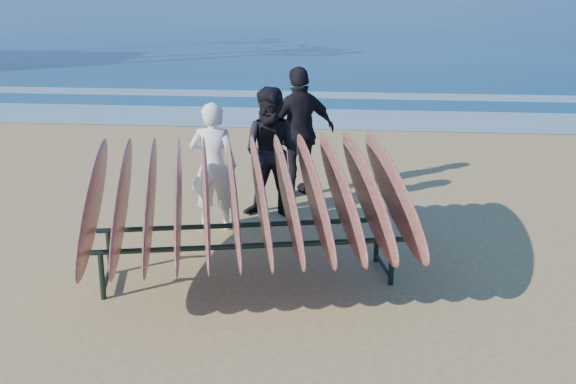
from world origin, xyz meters
name	(u,v)px	position (x,y,z in m)	size (l,w,h in m)	color
ground	(279,308)	(0.00, 0.00, 0.00)	(120.00, 120.00, 0.00)	tan
ocean	(358,18)	(0.00, 55.00, 0.01)	(160.00, 160.00, 0.00)	navy
foam_near	(331,119)	(0.00, 10.00, 0.01)	(160.00, 160.00, 0.00)	white
foam_far	(337,95)	(0.00, 13.50, 0.01)	(160.00, 160.00, 0.00)	white
surfboard_rack	(247,196)	(-0.42, 0.68, 0.93)	(3.72, 3.44, 1.52)	black
person_white	(213,167)	(-1.10, 2.26, 0.82)	(0.60, 0.39, 1.64)	white
person_dark_a	(273,153)	(-0.41, 2.82, 0.88)	(0.85, 0.66, 1.75)	black
person_dark_b	(300,132)	(-0.15, 3.88, 0.95)	(1.11, 0.46, 1.90)	black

